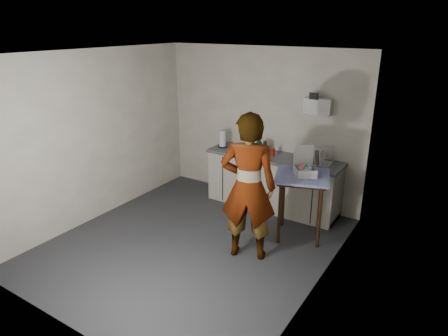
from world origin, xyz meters
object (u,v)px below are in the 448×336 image
Objects in this scene: side_table at (302,183)px; standing_man at (248,187)px; paper_towel at (223,139)px; dish_rack at (317,160)px; kitchen_counter at (272,183)px; dark_bottle at (265,148)px; bakery_box at (305,169)px; soap_bottle at (259,146)px; soda_can at (273,152)px.

standing_man is at bearing -133.45° from side_table.
paper_towel reaches higher than side_table.
side_table is at bearing -86.98° from dish_rack.
side_table is (0.77, -0.66, 0.40)m from kitchen_counter.
dark_bottle is 1.16m from bakery_box.
dish_rack is (-0.04, 0.67, 0.15)m from side_table.
soap_bottle is (-0.25, -0.04, 0.63)m from kitchen_counter.
kitchen_counter is at bearing 119.95° from side_table.
soap_bottle is at bearing -0.36° from paper_towel.
dark_bottle is 0.53× the size of bakery_box.
soda_can is 1.04m from bakery_box.
side_table is 2.38× the size of bakery_box.
kitchen_counter is 7.87× the size of soap_bottle.
paper_towel reaches higher than dish_rack.
soap_bottle reaches higher than soda_can.
soda_can is (-0.40, 1.53, -0.01)m from standing_man.
dish_rack is at bearing 1.53° from paper_towel.
kitchen_counter is at bearing 105.34° from bakery_box.
bakery_box is at bearing -135.62° from standing_man.
dark_bottle reaches higher than soda_can.
side_table is at bearing -31.44° from soap_bottle.
bakery_box is (0.81, -0.66, 0.07)m from soda_can.
dish_rack is 0.66m from bakery_box.
paper_towel is (-1.73, 0.63, 0.22)m from side_table.
standing_man reaches higher than kitchen_counter.
dark_bottle is at bearing 3.71° from paper_towel.
dark_bottle is 0.79m from paper_towel.
soda_can is (-0.02, 0.01, 0.54)m from kitchen_counter.
bakery_box reaches higher than side_table.
kitchen_counter is 18.46× the size of soda_can.
standing_man is 0.97m from bakery_box.
soap_bottle is 0.72× the size of dish_rack.
side_table is 3.22× the size of paper_towel.
dish_rack is 1.00× the size of bakery_box.
soda_can reaches higher than side_table.
dark_bottle is (-0.55, 1.54, 0.04)m from standing_man.
soap_bottle reaches higher than side_table.
bakery_box is (1.04, -0.60, -0.01)m from soap_bottle.
dark_bottle is at bearing 125.02° from side_table.
dark_bottle is at bearing 179.62° from dish_rack.
bakery_box is (0.02, 0.02, 0.21)m from side_table.
soap_bottle is (-0.63, 1.48, 0.08)m from standing_man.
soap_bottle is 0.10m from dark_bottle.
dark_bottle is at bearing -91.01° from standing_man.
dark_bottle is at bearing 175.34° from kitchen_counter.
paper_towel is (-0.71, 0.00, -0.00)m from soap_bottle.
soda_can is at bearing 157.12° from kitchen_counter.
bakery_box is (0.96, -0.66, 0.02)m from dark_bottle.
bakery_box is (0.78, -0.65, 0.61)m from kitchen_counter.
soap_bottle is 0.71× the size of bakery_box.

